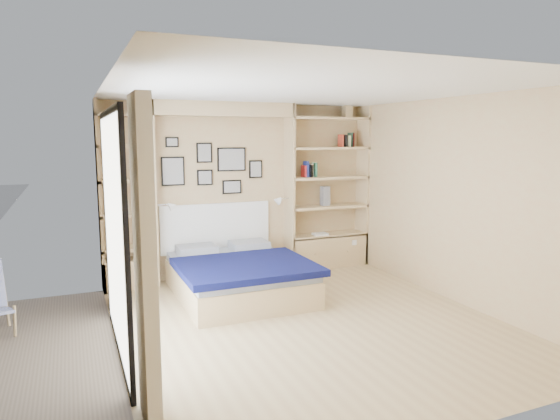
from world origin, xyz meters
name	(u,v)px	position (x,y,z in m)	size (l,w,h in m)	color
ground	(308,322)	(0.00, 0.00, 0.00)	(4.50, 4.50, 0.00)	tan
room_shell	(231,209)	(-0.39, 1.52, 1.08)	(4.50, 4.50, 4.50)	tan
bed	(238,275)	(-0.40, 1.23, 0.27)	(1.62, 2.01, 1.07)	tan
photo_gallery	(211,166)	(-0.45, 2.22, 1.60)	(1.48, 0.02, 0.82)	black
reading_lamps	(227,203)	(-0.30, 2.00, 1.10)	(1.92, 0.12, 0.15)	silver
shelf_decor	(317,159)	(1.16, 2.07, 1.70)	(3.47, 0.23, 2.03)	#A51E1E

